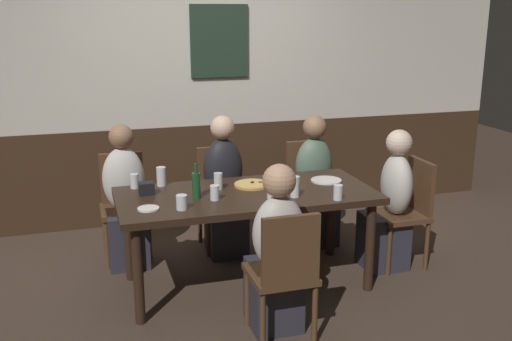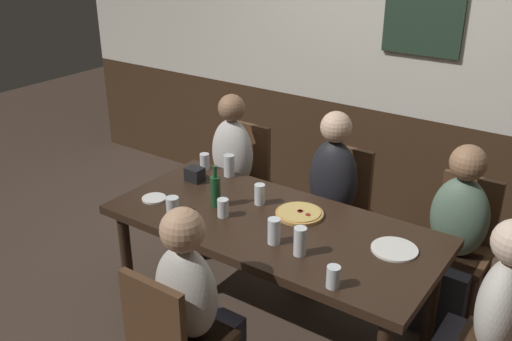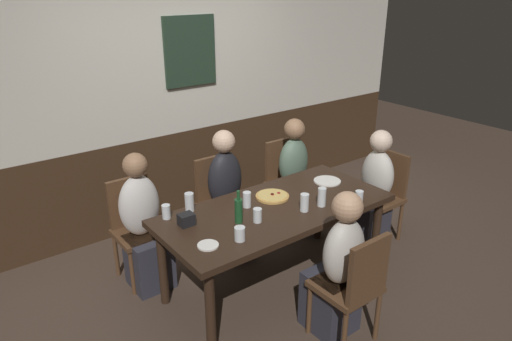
{
  "view_description": "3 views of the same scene",
  "coord_description": "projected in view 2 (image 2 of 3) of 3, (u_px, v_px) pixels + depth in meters",
  "views": [
    {
      "loc": [
        -1.14,
        -4.0,
        2.03
      ],
      "look_at": [
        0.06,
        -0.04,
        0.91
      ],
      "focal_mm": 41.38,
      "sensor_mm": 36.0,
      "label": 1
    },
    {
      "loc": [
        1.54,
        -2.36,
        2.31
      ],
      "look_at": [
        -0.14,
        0.05,
        1.0
      ],
      "focal_mm": 40.08,
      "sensor_mm": 36.0,
      "label": 2
    },
    {
      "loc": [
        -2.13,
        -2.55,
        2.41
      ],
      "look_at": [
        -0.09,
        0.14,
        1.03
      ],
      "focal_mm": 32.8,
      "sensor_mm": 36.0,
      "label": 3
    }
  ],
  "objects": [
    {
      "name": "condiment_caddy",
      "position": [
        195.0,
        174.0,
        3.69
      ],
      "size": [
        0.11,
        0.09,
        0.09
      ],
      "primitive_type": "cube",
      "color": "black",
      "rests_on": "dining_table"
    },
    {
      "name": "chair_right_far",
      "position": [
        460.0,
        239.0,
        3.51
      ],
      "size": [
        0.4,
        0.4,
        0.88
      ],
      "color": "#513521",
      "rests_on": "ground_plane"
    },
    {
      "name": "chair_left_far",
      "position": [
        242.0,
        175.0,
        4.38
      ],
      "size": [
        0.4,
        0.4,
        0.88
      ],
      "color": "#513521",
      "rests_on": "ground_plane"
    },
    {
      "name": "pizza",
      "position": [
        299.0,
        213.0,
        3.28
      ],
      "size": [
        0.28,
        0.28,
        0.03
      ],
      "color": "tan",
      "rests_on": "dining_table"
    },
    {
      "name": "pint_glass_pale",
      "position": [
        173.0,
        206.0,
        3.29
      ],
      "size": [
        0.08,
        0.08,
        0.1
      ],
      "color": "silver",
      "rests_on": "dining_table"
    },
    {
      "name": "dining_table",
      "position": [
        272.0,
        234.0,
        3.25
      ],
      "size": [
        1.89,
        0.86,
        0.74
      ],
      "color": "black",
      "rests_on": "ground_plane"
    },
    {
      "name": "ground_plane",
      "position": [
        271.0,
        327.0,
        3.52
      ],
      "size": [
        12.0,
        12.0,
        0.0
      ],
      "primitive_type": "plane",
      "color": "#423328"
    },
    {
      "name": "plate_white_large",
      "position": [
        394.0,
        249.0,
        2.94
      ],
      "size": [
        0.24,
        0.24,
        0.01
      ],
      "primitive_type": "cylinder",
      "color": "white",
      "rests_on": "dining_table"
    },
    {
      "name": "chair_mid_far",
      "position": [
        339.0,
        203.0,
        3.95
      ],
      "size": [
        0.4,
        0.4,
        0.88
      ],
      "color": "#513521",
      "rests_on": "ground_plane"
    },
    {
      "name": "tumbler_short",
      "position": [
        300.0,
        243.0,
        2.88
      ],
      "size": [
        0.07,
        0.07,
        0.15
      ],
      "color": "silver",
      "rests_on": "dining_table"
    },
    {
      "name": "pint_glass_amber",
      "position": [
        223.0,
        209.0,
        3.25
      ],
      "size": [
        0.07,
        0.07,
        0.11
      ],
      "color": "silver",
      "rests_on": "dining_table"
    },
    {
      "name": "beer_bottle_green",
      "position": [
        215.0,
        190.0,
        3.35
      ],
      "size": [
        0.06,
        0.06,
        0.26
      ],
      "color": "#194723",
      "rests_on": "dining_table"
    },
    {
      "name": "person_head_east",
      "position": [
        484.0,
        340.0,
        2.69
      ],
      "size": [
        0.37,
        0.34,
        1.14
      ],
      "color": "#2D2D38",
      "rests_on": "ground_plane"
    },
    {
      "name": "highball_clear",
      "position": [
        274.0,
        233.0,
        2.98
      ],
      "size": [
        0.07,
        0.07,
        0.14
      ],
      "color": "silver",
      "rests_on": "dining_table"
    },
    {
      "name": "chair_mid_near",
      "position": [
        172.0,
        339.0,
        2.68
      ],
      "size": [
        0.4,
        0.4,
        0.88
      ],
      "color": "#513521",
      "rests_on": "ground_plane"
    },
    {
      "name": "wall_back",
      "position": [
        396.0,
        66.0,
        4.22
      ],
      "size": [
        6.4,
        0.13,
        2.6
      ],
      "color": "#3D2819",
      "rests_on": "ground_plane"
    },
    {
      "name": "person_mid_near",
      "position": [
        195.0,
        323.0,
        2.81
      ],
      "size": [
        0.34,
        0.37,
        1.14
      ],
      "color": "#2D2D38",
      "rests_on": "ground_plane"
    },
    {
      "name": "plate_white_small",
      "position": [
        154.0,
        198.0,
        3.47
      ],
      "size": [
        0.15,
        0.15,
        0.01
      ],
      "primitive_type": "cylinder",
      "color": "white",
      "rests_on": "dining_table"
    },
    {
      "name": "person_right_far",
      "position": [
        452.0,
        251.0,
        3.39
      ],
      "size": [
        0.34,
        0.37,
        1.15
      ],
      "color": "#2D2D38",
      "rests_on": "ground_plane"
    },
    {
      "name": "beer_glass_half",
      "position": [
        229.0,
        167.0,
        3.76
      ],
      "size": [
        0.07,
        0.07,
        0.15
      ],
      "color": "silver",
      "rests_on": "dining_table"
    },
    {
      "name": "pint_glass_stout",
      "position": [
        333.0,
        278.0,
        2.63
      ],
      "size": [
        0.07,
        0.07,
        0.11
      ],
      "color": "silver",
      "rests_on": "dining_table"
    },
    {
      "name": "tumbler_water",
      "position": [
        260.0,
        195.0,
        3.39
      ],
      "size": [
        0.06,
        0.06,
        0.13
      ],
      "color": "silver",
      "rests_on": "dining_table"
    },
    {
      "name": "person_mid_far",
      "position": [
        328.0,
        211.0,
        3.82
      ],
      "size": [
        0.34,
        0.37,
        1.19
      ],
      "color": "#2D2D38",
      "rests_on": "ground_plane"
    },
    {
      "name": "beer_glass_tall",
      "position": [
        205.0,
        162.0,
        3.86
      ],
      "size": [
        0.06,
        0.06,
        0.11
      ],
      "color": "silver",
      "rests_on": "dining_table"
    },
    {
      "name": "person_left_far",
      "position": [
        229.0,
        183.0,
        4.27
      ],
      "size": [
        0.34,
        0.37,
        1.16
      ],
      "color": "#2D2D38",
      "rests_on": "ground_plane"
    }
  ]
}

